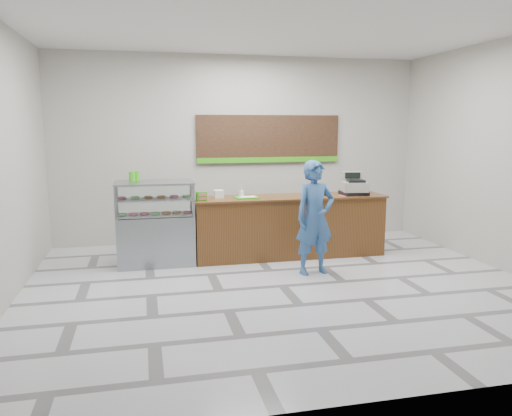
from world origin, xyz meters
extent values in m
plane|color=silver|center=(0.00, 0.00, 0.00)|extent=(7.00, 7.00, 0.00)
plane|color=#B2AEA4|center=(0.00, 3.00, 1.75)|extent=(7.00, 0.00, 7.00)
plane|color=silver|center=(0.00, 0.00, 3.50)|extent=(7.00, 7.00, 0.00)
cube|color=brown|center=(0.55, 1.55, 0.50)|extent=(3.20, 0.70, 1.00)
cube|color=brown|center=(0.55, 1.55, 1.01)|extent=(3.26, 0.76, 0.03)
cube|color=gray|center=(-1.67, 1.55, 0.40)|extent=(1.20, 0.70, 0.80)
cube|color=white|center=(-1.67, 1.55, 1.05)|extent=(1.20, 0.70, 0.50)
cube|color=gray|center=(-1.67, 1.55, 1.31)|extent=(1.22, 0.72, 0.03)
cube|color=silver|center=(-1.67, 1.55, 0.82)|extent=(1.14, 0.64, 0.02)
cube|color=silver|center=(-1.67, 1.55, 1.06)|extent=(1.14, 0.64, 0.02)
torus|color=#78CE7A|center=(-2.17, 1.45, 0.85)|extent=(0.15, 0.15, 0.05)
torus|color=#E2557D|center=(-2.00, 1.45, 0.85)|extent=(0.15, 0.15, 0.05)
torus|color=#E2557D|center=(-1.84, 1.45, 0.85)|extent=(0.15, 0.15, 0.05)
torus|color=#78CE7A|center=(-1.67, 1.45, 0.85)|extent=(0.15, 0.15, 0.05)
torus|color=#9B5927|center=(-1.50, 1.45, 0.85)|extent=(0.15, 0.15, 0.05)
torus|color=#9B5927|center=(-1.34, 1.45, 0.85)|extent=(0.15, 0.15, 0.05)
torus|color=#E2557D|center=(-1.17, 1.45, 0.85)|extent=(0.15, 0.15, 0.05)
torus|color=#E2557D|center=(-2.17, 1.60, 1.09)|extent=(0.15, 0.15, 0.05)
torus|color=#78CE7A|center=(-1.97, 1.60, 1.09)|extent=(0.15, 0.15, 0.05)
torus|color=#9B5927|center=(-1.77, 1.60, 1.09)|extent=(0.15, 0.15, 0.05)
torus|color=#9B5927|center=(-1.57, 1.60, 1.09)|extent=(0.15, 0.15, 0.05)
torus|color=#E2557D|center=(-1.37, 1.60, 1.09)|extent=(0.15, 0.15, 0.05)
torus|color=#78CE7A|center=(-1.17, 1.60, 1.09)|extent=(0.15, 0.15, 0.05)
cube|color=black|center=(0.55, 2.96, 1.95)|extent=(2.80, 0.05, 0.90)
cube|color=green|center=(0.55, 2.93, 1.55)|extent=(2.80, 0.02, 0.10)
cube|color=black|center=(1.67, 1.48, 1.06)|extent=(0.41, 0.41, 0.06)
cube|color=gray|center=(1.67, 1.48, 1.17)|extent=(0.47, 0.49, 0.16)
cube|color=black|center=(1.67, 1.40, 1.27)|extent=(0.32, 0.25, 0.04)
cube|color=gray|center=(1.67, 1.60, 1.34)|extent=(0.36, 0.16, 0.16)
cube|color=black|center=(1.67, 1.54, 1.36)|extent=(0.26, 0.06, 0.10)
cube|color=black|center=(1.19, 1.54, 1.05)|extent=(0.10, 0.18, 0.04)
cube|color=#32BC14|center=(-0.20, 1.50, 1.04)|extent=(0.38, 0.29, 0.02)
cube|color=white|center=(-0.18, 1.50, 1.05)|extent=(0.28, 0.20, 0.00)
cube|color=white|center=(-0.64, 1.64, 1.09)|extent=(0.16, 0.16, 0.13)
cylinder|color=silver|center=(-0.27, 1.58, 1.09)|extent=(0.08, 0.08, 0.11)
cube|color=green|center=(-0.95, 1.38, 1.10)|extent=(0.17, 0.12, 0.14)
cylinder|color=#E2557D|center=(1.46, 1.39, 1.03)|extent=(0.17, 0.17, 0.00)
cylinder|color=green|center=(-2.01, 1.67, 1.41)|extent=(0.10, 0.10, 0.15)
cylinder|color=green|center=(-1.94, 1.80, 1.41)|extent=(0.10, 0.10, 0.15)
imported|color=#325C95|center=(0.63, 0.50, 0.85)|extent=(0.67, 0.49, 1.70)
camera|label=1|loc=(-1.84, -6.40, 2.19)|focal=35.00mm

